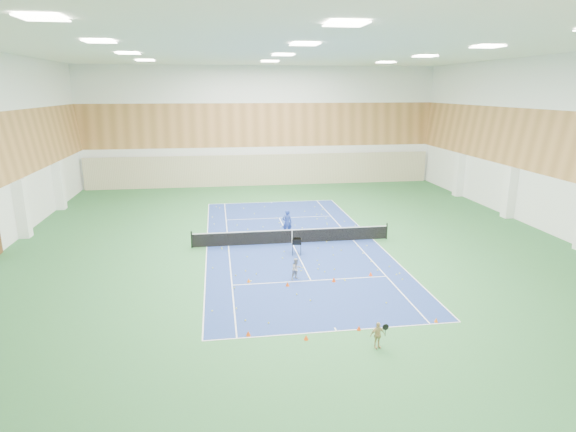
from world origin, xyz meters
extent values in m
plane|color=#2B6534|center=(0.00, 0.00, 0.00)|extent=(40.00, 40.00, 0.00)
cube|color=navy|center=(0.00, 0.00, 0.01)|extent=(10.97, 23.77, 0.01)
cube|color=#C6B793|center=(0.00, 19.75, 1.60)|extent=(35.40, 0.16, 3.20)
imported|color=navy|center=(-0.06, 1.76, 0.91)|extent=(0.67, 0.45, 1.81)
imported|color=#9998A1|center=(-0.73, -6.06, 0.58)|extent=(0.70, 0.65, 1.16)
imported|color=tan|center=(1.24, -13.38, 0.54)|extent=(0.68, 0.39, 1.08)
cone|color=orange|center=(-3.24, -6.12, 0.11)|extent=(0.19, 0.19, 0.21)
cone|color=#DD480B|center=(-1.32, -6.92, 0.12)|extent=(0.21, 0.21, 0.23)
cone|color=red|center=(1.15, -6.70, 0.12)|extent=(0.22, 0.22, 0.25)
cone|color=#FF420D|center=(3.31, -6.19, 0.12)|extent=(0.21, 0.21, 0.23)
cone|color=#E8490C|center=(-3.64, -11.72, 0.11)|extent=(0.21, 0.21, 0.23)
cone|color=#FF4B0D|center=(-1.37, -12.37, 0.11)|extent=(0.19, 0.19, 0.21)
cone|color=#E7400C|center=(0.96, -11.91, 0.10)|extent=(0.18, 0.18, 0.20)
cone|color=orange|center=(4.44, -11.73, 0.10)|extent=(0.18, 0.18, 0.20)
camera|label=1|loc=(-4.64, -29.43, 9.72)|focal=30.00mm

